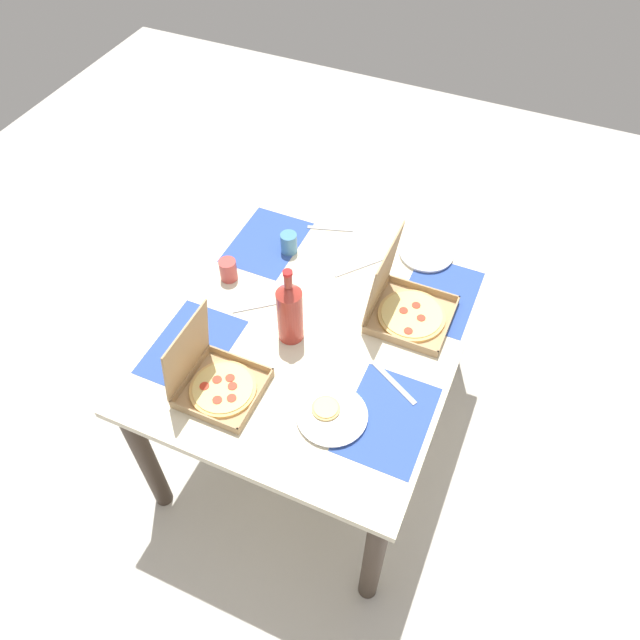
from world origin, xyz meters
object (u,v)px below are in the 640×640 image
pizza_box_corner_right (215,381)px  soda_bottle (290,311)px  pizza_box_corner_left (405,306)px  cup_red (289,243)px  plate_far_left (331,415)px  cup_dark (228,270)px  plate_far_right (426,253)px

pizza_box_corner_right → soda_bottle: size_ratio=0.89×
pizza_box_corner_right → soda_bottle: soda_bottle is taller
pizza_box_corner_left → cup_red: bearing=75.4°
plate_far_left → pizza_box_corner_right: bearing=97.7°
cup_dark → cup_red: bearing=-32.8°
plate_far_left → cup_red: bearing=35.4°
pizza_box_corner_right → cup_dark: bearing=24.4°
plate_far_left → plate_far_right: (0.83, -0.06, -0.00)m
pizza_box_corner_left → cup_dark: 0.68m
cup_dark → plate_far_left: bearing=-124.3°
plate_far_right → cup_red: cup_red is taller
pizza_box_corner_right → cup_red: 0.69m
pizza_box_corner_left → pizza_box_corner_right: size_ratio=1.10×
plate_far_left → soda_bottle: (0.25, 0.26, 0.12)m
plate_far_right → soda_bottle: 0.68m
pizza_box_corner_right → plate_far_right: pizza_box_corner_right is taller
plate_far_right → cup_red: (-0.20, 0.51, 0.03)m
pizza_box_corner_left → plate_far_left: 0.51m
plate_far_right → soda_bottle: bearing=151.5°
plate_far_left → plate_far_right: plate_far_left is taller
pizza_box_corner_left → cup_dark: size_ratio=3.61×
plate_far_right → soda_bottle: size_ratio=0.67×
plate_far_right → cup_dark: cup_dark is taller
pizza_box_corner_right → plate_far_right: size_ratio=1.33×
pizza_box_corner_right → cup_red: (0.69, 0.06, -0.00)m
cup_red → cup_dark: bearing=147.2°
soda_bottle → cup_red: (0.39, 0.19, -0.09)m
plate_far_left → soda_bottle: size_ratio=0.71×
pizza_box_corner_right → cup_dark: size_ratio=3.29×
cup_dark → plate_far_right: bearing=-57.1°
pizza_box_corner_left → soda_bottle: size_ratio=0.97×
pizza_box_corner_right → plate_far_right: 0.99m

